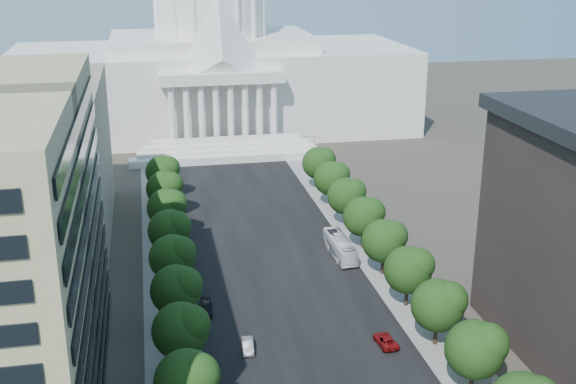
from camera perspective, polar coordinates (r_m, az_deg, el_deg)
road_asphalt at (r=139.71m, az=-1.95°, el=-3.98°), size 30.00×260.00×0.01m
sidewalk_left at (r=138.21m, az=-9.77°, el=-4.52°), size 8.00×260.00×0.02m
sidewalk_right at (r=143.72m, az=5.56°, el=-3.39°), size 8.00×260.00×0.02m
capitol at (r=225.61m, az=-6.00°, el=10.01°), size 120.00×56.00×73.00m
office_block_left_far at (r=145.27m, az=-21.73°, el=1.83°), size 38.00×52.00×30.00m
tree_l_c at (r=87.19m, az=-7.82°, el=-14.49°), size 7.79×7.60×9.97m
tree_l_d at (r=97.46m, az=-8.30°, el=-10.66°), size 7.79×7.60×9.97m
tree_l_e at (r=108.08m, az=-8.68°, el=-7.57°), size 7.79×7.60×9.97m
tree_l_f at (r=118.97m, az=-8.98°, el=-5.04°), size 7.79×7.60×9.97m
tree_l_g at (r=130.05m, az=-9.24°, el=-2.93°), size 7.79×7.60×9.97m
tree_l_h at (r=141.29m, az=-9.45°, el=-1.16°), size 7.79×7.60×9.97m
tree_l_i at (r=152.64m, az=-9.63°, el=0.35°), size 7.79×7.60×9.97m
tree_l_j at (r=164.08m, az=-9.78°, el=1.65°), size 7.79×7.60×9.97m
tree_r_c at (r=95.39m, az=14.78°, el=-11.83°), size 7.79×7.60×9.97m
tree_r_d at (r=104.86m, az=11.96°, el=-8.65°), size 7.79×7.60×9.97m
tree_r_e at (r=114.80m, az=9.65°, el=-5.99°), size 7.79×7.60×9.97m
tree_r_f at (r=125.11m, az=7.73°, el=-3.75°), size 7.79×7.60×9.97m
tree_r_g at (r=135.69m, az=6.12°, el=-1.86°), size 7.79×7.60×9.97m
tree_r_h at (r=146.49m, az=4.75°, el=-0.24°), size 7.79×7.60×9.97m
tree_r_i at (r=157.47m, az=3.56°, el=1.16°), size 7.79×7.60×9.97m
tree_r_j at (r=168.58m, az=2.53°, el=2.37°), size 7.79×7.60×9.97m
streetlight_b at (r=95.75m, az=15.82°, el=-12.25°), size 2.61×0.44×9.00m
streetlight_c at (r=115.77m, az=10.33°, el=-6.16°), size 2.61×0.44×9.00m
streetlight_d at (r=137.43m, az=6.59°, el=-1.88°), size 2.61×0.44×9.00m
streetlight_e at (r=160.07m, az=3.90°, el=1.21°), size 2.61×0.44×9.00m
streetlight_f at (r=183.32m, az=1.88°, el=3.53°), size 2.61×0.44×9.00m
car_silver at (r=104.16m, az=-3.20°, el=-12.04°), size 1.82×4.47×1.44m
car_red at (r=106.17m, az=7.72°, el=-11.56°), size 2.81×5.32×1.42m
car_dark_b at (r=114.18m, az=-6.53°, el=-9.17°), size 2.44×5.25×1.48m
city_bus at (r=133.32m, az=4.12°, el=-4.32°), size 3.37×13.14×3.64m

